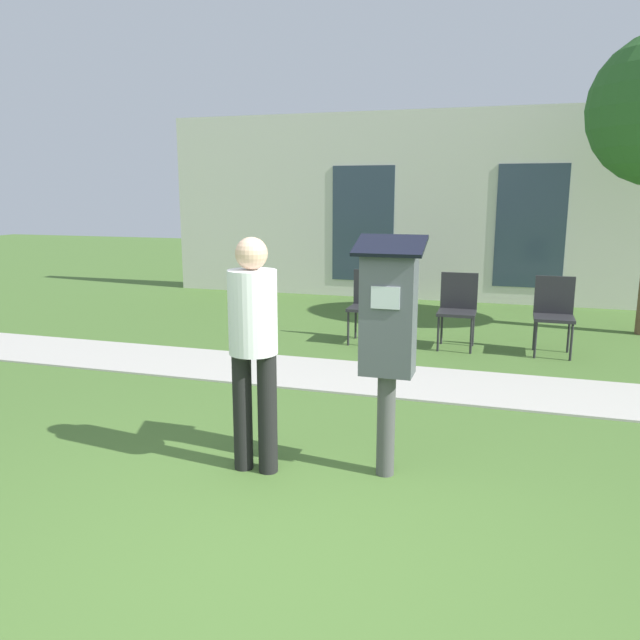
{
  "coord_description": "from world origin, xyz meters",
  "views": [
    {
      "loc": [
        1.11,
        -2.6,
        1.86
      ],
      "look_at": [
        -0.04,
        1.16,
        1.05
      ],
      "focal_mm": 35.0,
      "sensor_mm": 36.0,
      "label": 1
    }
  ],
  "objects_px": {
    "outdoor_chair_left": "(369,300)",
    "outdoor_chair_middle": "(458,304)",
    "person_standing": "(253,337)",
    "parking_meter": "(388,326)",
    "outdoor_chair_right": "(554,309)"
  },
  "relations": [
    {
      "from": "parking_meter",
      "to": "outdoor_chair_left",
      "type": "xyz_separation_m",
      "value": [
        -0.94,
        3.67,
        -0.49
      ]
    },
    {
      "from": "outdoor_chair_left",
      "to": "outdoor_chair_middle",
      "type": "height_order",
      "value": "same"
    },
    {
      "from": "parking_meter",
      "to": "outdoor_chair_middle",
      "type": "xyz_separation_m",
      "value": [
        0.15,
        3.7,
        -0.49
      ]
    },
    {
      "from": "outdoor_chair_middle",
      "to": "outdoor_chair_left",
      "type": "bearing_deg",
      "value": 163.91
    },
    {
      "from": "parking_meter",
      "to": "outdoor_chair_middle",
      "type": "distance_m",
      "value": 3.74
    },
    {
      "from": "outdoor_chair_left",
      "to": "outdoor_chair_middle",
      "type": "distance_m",
      "value": 1.09
    },
    {
      "from": "person_standing",
      "to": "outdoor_chair_middle",
      "type": "distance_m",
      "value": 4.04
    },
    {
      "from": "outdoor_chair_left",
      "to": "outdoor_chair_right",
      "type": "height_order",
      "value": "same"
    },
    {
      "from": "person_standing",
      "to": "outdoor_chair_left",
      "type": "height_order",
      "value": "person_standing"
    },
    {
      "from": "parking_meter",
      "to": "outdoor_chair_right",
      "type": "distance_m",
      "value": 3.94
    },
    {
      "from": "outdoor_chair_middle",
      "to": "parking_meter",
      "type": "bearing_deg",
      "value": -110.1
    },
    {
      "from": "person_standing",
      "to": "outdoor_chair_middle",
      "type": "height_order",
      "value": "person_standing"
    },
    {
      "from": "outdoor_chair_left",
      "to": "person_standing",
      "type": "bearing_deg",
      "value": -99.38
    },
    {
      "from": "outdoor_chair_left",
      "to": "outdoor_chair_right",
      "type": "relative_size",
      "value": 1.0
    },
    {
      "from": "person_standing",
      "to": "outdoor_chair_middle",
      "type": "relative_size",
      "value": 1.76
    }
  ]
}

